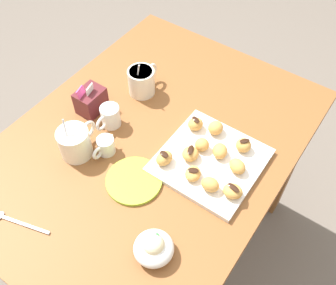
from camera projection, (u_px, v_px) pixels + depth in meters
The scene contains 28 objects.
ground_plane at pixel (156, 243), 1.77m from camera, with size 8.00×8.00×0.00m, color #665B51.
dining_table at pixel (151, 166), 1.28m from camera, with size 1.08×0.80×0.76m.
pastry_plate_square at pixel (210, 161), 1.12m from camera, with size 0.28×0.28×0.02m, color silver.
coffee_mug_cream_left at pixel (75, 142), 1.11m from camera, with size 0.13×0.09×0.14m.
coffee_mug_cream_right at pixel (142, 80), 1.27m from camera, with size 0.13×0.09×0.14m.
cream_pitcher_white at pixel (110, 116), 1.18m from camera, with size 0.10×0.06×0.07m.
sugar_caddy at pixel (90, 101), 1.22m from camera, with size 0.09×0.07×0.11m.
ice_cream_bowl at pixel (154, 247), 0.93m from camera, with size 0.10×0.10×0.07m.
chocolate_sauce_pitcher at pixel (106, 145), 1.12m from camera, with size 0.09×0.05×0.06m.
saucer_lime_left at pixel (134, 181), 1.08m from camera, with size 0.16×0.16×0.01m, color #9EC633.
loose_spoon_near_saucer at pixel (15, 221), 1.00m from camera, with size 0.06×0.16×0.01m.
beignet_0 at pixel (164, 158), 1.09m from camera, with size 0.04×0.05×0.04m, color #D19347.
chocolate_drizzle_0 at pixel (164, 154), 1.08m from camera, with size 0.03×0.02×0.01m, color black.
beignet_1 at pixel (233, 191), 1.03m from camera, with size 0.05×0.05×0.03m, color #D19347.
chocolate_drizzle_1 at pixel (234, 188), 1.01m from camera, with size 0.04×0.02×0.01m, color black.
beignet_2 at pixel (202, 145), 1.12m from camera, with size 0.04×0.04×0.04m, color #D19347.
beignet_3 at pixel (193, 174), 1.06m from camera, with size 0.04×0.05×0.03m, color #D19347.
chocolate_drizzle_3 at pixel (193, 170), 1.05m from camera, with size 0.03×0.02×0.01m, color black.
beignet_4 at pixel (243, 145), 1.12m from camera, with size 0.04×0.05×0.04m, color #D19347.
chocolate_drizzle_4 at pixel (245, 141), 1.10m from camera, with size 0.03×0.02×0.01m, color black.
beignet_5 at pixel (237, 166), 1.07m from camera, with size 0.05×0.04×0.04m, color #D19347.
beignet_6 at pixel (190, 154), 1.10m from camera, with size 0.05×0.05×0.04m, color #D19347.
chocolate_drizzle_6 at pixel (191, 150), 1.09m from camera, with size 0.04×0.02×0.01m, color black.
beignet_7 at pixel (216, 128), 1.16m from camera, with size 0.05×0.05×0.04m, color #D19347.
beignet_8 at pixel (210, 184), 1.03m from camera, with size 0.04×0.05×0.04m, color #D19347.
beignet_9 at pixel (195, 124), 1.17m from camera, with size 0.04×0.05×0.04m, color #D19347.
chocolate_drizzle_9 at pixel (196, 120), 1.15m from camera, with size 0.03×0.02×0.01m, color black.
beignet_10 at pixel (220, 151), 1.11m from camera, with size 0.04×0.05×0.04m, color #D19347.
Camera 1 is at (-0.56, -0.46, 1.68)m, focal length 41.00 mm.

